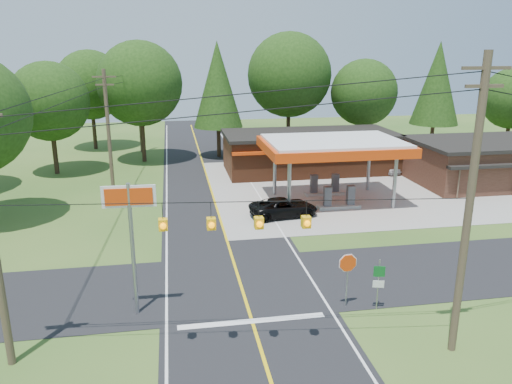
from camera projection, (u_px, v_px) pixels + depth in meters
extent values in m
plane|color=#30551E|center=(241.00, 285.00, 25.27)|extent=(120.00, 120.00, 0.00)
cube|color=black|center=(241.00, 285.00, 25.27)|extent=(8.00, 120.00, 0.02)
cube|color=black|center=(241.00, 284.00, 25.27)|extent=(70.00, 7.00, 0.02)
cube|color=yellow|center=(241.00, 284.00, 25.26)|extent=(0.15, 110.00, 0.00)
cylinder|color=gray|center=(289.00, 186.00, 35.44)|extent=(0.28, 0.28, 4.20)
cylinder|color=gray|center=(275.00, 170.00, 40.17)|extent=(0.28, 0.28, 4.20)
cylinder|color=gray|center=(395.00, 181.00, 36.74)|extent=(0.28, 0.28, 4.20)
cylinder|color=gray|center=(369.00, 166.00, 41.47)|extent=(0.28, 0.28, 4.20)
cube|color=red|center=(333.00, 146.00, 37.83)|extent=(10.60, 7.40, 0.70)
cube|color=white|center=(334.00, 141.00, 37.72)|extent=(10.00, 7.00, 0.25)
cube|color=#9E9B93|center=(339.00, 206.00, 37.30)|extent=(3.20, 0.90, 0.22)
cube|color=#3F3F44|center=(327.00, 197.00, 36.93)|extent=(0.55, 0.45, 1.50)
cube|color=#3F3F44|center=(351.00, 195.00, 37.22)|extent=(0.55, 0.45, 1.50)
cube|color=#9E9B93|center=(324.00, 193.00, 40.71)|extent=(3.20, 0.90, 0.22)
cube|color=#3F3F44|center=(314.00, 184.00, 40.33)|extent=(0.55, 0.45, 1.50)
cube|color=#3F3F44|center=(335.00, 183.00, 40.63)|extent=(0.55, 0.45, 1.50)
cube|color=brown|center=(309.00, 153.00, 48.18)|extent=(16.00, 7.00, 3.50)
cube|color=black|center=(310.00, 134.00, 47.65)|extent=(16.40, 7.40, 0.30)
cube|color=red|center=(321.00, 151.00, 44.51)|extent=(16.00, 0.50, 0.25)
cylinder|color=#473828|center=(468.00, 212.00, 18.26)|extent=(0.30, 0.30, 11.50)
cube|color=#473828|center=(487.00, 68.00, 16.83)|extent=(1.80, 0.12, 0.12)
cube|color=#473828|center=(484.00, 86.00, 17.00)|extent=(1.40, 0.12, 0.12)
cylinder|color=#473828|center=(109.00, 133.00, 39.61)|extent=(0.30, 0.30, 10.00)
cube|color=#473828|center=(104.00, 77.00, 38.38)|extent=(1.80, 0.12, 0.12)
cube|color=#473828|center=(105.00, 85.00, 38.55)|extent=(1.40, 0.12, 0.12)
cylinder|color=#473828|center=(139.00, 111.00, 56.01)|extent=(0.30, 0.30, 9.50)
cube|color=#F2B00C|center=(163.00, 224.00, 17.76)|extent=(0.32, 0.32, 0.42)
cube|color=#F2B00C|center=(211.00, 224.00, 17.85)|extent=(0.32, 0.32, 0.42)
cube|color=#F2B00C|center=(259.00, 223.00, 17.94)|extent=(0.32, 0.32, 0.42)
cube|color=#F2B00C|center=(306.00, 222.00, 18.03)|extent=(0.32, 0.32, 0.42)
cylinder|color=#332316|center=(55.00, 153.00, 47.05)|extent=(0.44, 0.44, 3.96)
sphere|color=#18330E|center=(49.00, 101.00, 45.70)|extent=(7.26, 7.26, 7.26)
cylinder|color=#332316|center=(143.00, 139.00, 52.03)|extent=(0.44, 0.44, 4.68)
sphere|color=#18330E|center=(140.00, 84.00, 50.44)|extent=(8.58, 8.58, 8.58)
cylinder|color=#332316|center=(219.00, 137.00, 54.33)|extent=(0.44, 0.44, 4.32)
cone|color=#18330E|center=(218.00, 85.00, 52.76)|extent=(5.28, 5.28, 9.00)
cylinder|color=#332316|center=(288.00, 131.00, 56.48)|extent=(0.44, 0.44, 5.04)
sphere|color=#18330E|center=(289.00, 75.00, 54.77)|extent=(9.24, 9.24, 9.24)
cylinder|color=#332316|center=(361.00, 136.00, 56.04)|extent=(0.44, 0.44, 3.96)
sphere|color=#18330E|center=(364.00, 92.00, 54.70)|extent=(7.26, 7.26, 7.26)
cylinder|color=#332316|center=(432.00, 134.00, 56.35)|extent=(0.44, 0.44, 4.32)
cone|color=#18330E|center=(437.00, 83.00, 54.78)|extent=(5.28, 5.28, 9.00)
cylinder|color=#332316|center=(507.00, 138.00, 55.86)|extent=(0.44, 0.44, 3.60)
sphere|color=#18330E|center=(512.00, 98.00, 54.63)|extent=(6.60, 6.60, 6.60)
cylinder|color=#332316|center=(94.00, 131.00, 58.68)|extent=(0.44, 0.44, 4.32)
sphere|color=#18330E|center=(90.00, 85.00, 57.21)|extent=(7.92, 7.92, 7.92)
imported|color=black|center=(284.00, 208.00, 35.28)|extent=(5.38, 5.38, 1.34)
imported|color=silver|center=(385.00, 166.00, 47.74)|extent=(4.38, 4.38, 1.22)
cylinder|color=gray|center=(133.00, 251.00, 21.71)|extent=(0.18, 0.18, 6.10)
cube|color=white|center=(129.00, 196.00, 21.02)|extent=(2.27, 0.15, 0.96)
cube|color=red|center=(129.00, 197.00, 20.98)|extent=(2.00, 0.12, 0.74)
cylinder|color=gray|center=(347.00, 282.00, 22.82)|extent=(0.07, 0.07, 2.49)
cylinder|color=gray|center=(378.00, 285.00, 22.56)|extent=(0.06, 0.06, 2.49)
cube|color=#0C591E|center=(379.00, 271.00, 22.33)|extent=(0.50, 0.16, 0.51)
cube|color=white|center=(378.00, 284.00, 22.50)|extent=(0.50, 0.16, 0.34)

